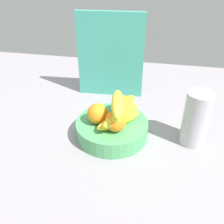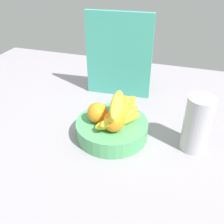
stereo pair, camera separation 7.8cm
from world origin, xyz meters
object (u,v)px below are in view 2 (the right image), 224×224
Objects in this scene: orange_front_right at (114,121)px; thermos_tumbler at (197,124)px; fruit_bowl at (112,129)px; cutting_board at (119,56)px; orange_center at (123,105)px; banana_bunch at (120,112)px; orange_front_left at (98,113)px.

thermos_tumbler reaches higher than orange_front_right.
cutting_board is at bearing 102.66° from fruit_bowl.
cutting_board reaches higher than orange_front_right.
orange_center is 0.37× the size of banana_bunch.
orange_center is 0.19× the size of cutting_board.
banana_bunch reaches higher than orange_front_right.
orange_front_left is (-4.75, -1.14, 6.42)cm from fruit_bowl.
cutting_board is (-8.84, 23.88, 8.66)cm from orange_center.
thermos_tumbler is (25.35, -4.07, 0.07)cm from orange_center.
orange_front_right is (6.80, -3.15, 0.00)cm from orange_front_left.
orange_front_left is at bearing 155.17° from orange_front_right.
fruit_bowl is at bearing 115.58° from orange_front_right.
orange_front_right is 26.18cm from thermos_tumbler.
orange_front_left is 32.35cm from thermos_tumbler.
thermos_tumbler is (32.17, 3.31, 0.07)cm from orange_front_left.
cutting_board is (-8.82, 34.41, 8.66)cm from orange_front_right.
cutting_board is at bearing 110.32° from orange_center.
orange_center is at bearing 47.24° from orange_front_left.
cutting_board is 44.99cm from thermos_tumbler.
orange_center is 25.67cm from thermos_tumbler.
orange_front_left reaches higher than fruit_bowl.
thermos_tumbler is at bearing 8.16° from banana_bunch.
orange_front_left is at bearing -166.45° from fruit_bowl.
fruit_bowl is 3.56× the size of orange_front_left.
orange_front_left is at bearing -132.76° from orange_center.
orange_front_left is 0.19× the size of cutting_board.
orange_front_right is 0.37× the size of thermos_tumbler.
thermos_tumbler is (24.39, 3.50, -1.73)cm from banana_bunch.
fruit_bowl is at bearing -108.44° from orange_center.
orange_front_left is 32.50cm from cutting_board.
orange_center is at bearing 89.85° from orange_front_right.
orange_front_right is 0.37× the size of banana_bunch.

